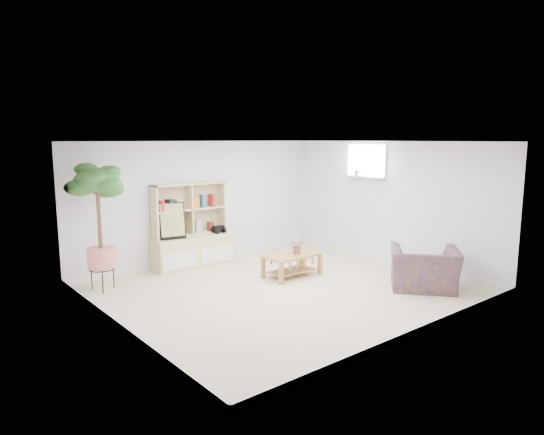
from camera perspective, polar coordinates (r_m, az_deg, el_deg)
floor at (r=8.03m, az=1.28°, el=-8.46°), size 5.50×5.00×0.01m
ceiling at (r=7.65m, az=1.34°, el=8.92°), size 5.50×5.00×0.01m
walls at (r=7.75m, az=1.31°, el=0.01°), size 5.51×5.01×2.40m
baseboard at (r=8.02m, az=1.28°, el=-8.12°), size 5.50×5.00×0.10m
window at (r=10.03m, az=11.08°, el=6.54°), size 0.10×0.98×0.68m
window_sill at (r=10.01m, az=10.80°, el=4.71°), size 0.14×1.00×0.04m
storage_unit at (r=9.42m, az=-9.36°, el=-0.90°), size 1.61×0.54×1.61m
poster at (r=9.13m, az=-11.69°, el=-0.39°), size 0.51×0.22×0.69m
toy_truck at (r=9.63m, az=-6.32°, el=-1.34°), size 0.33×0.24×0.16m
coffee_table at (r=8.70m, az=2.35°, el=-5.67°), size 1.01×0.57×0.41m
table_plant at (r=8.69m, az=2.95°, el=-3.36°), size 0.31×0.30×0.28m
floor_tree at (r=8.22m, az=-19.61°, el=-1.15°), size 0.88×0.88×2.07m
armchair at (r=8.32m, az=17.47°, el=-5.45°), size 1.39×1.41×0.79m
sill_plant at (r=10.13m, az=9.95°, el=5.55°), size 0.13×0.11×0.23m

